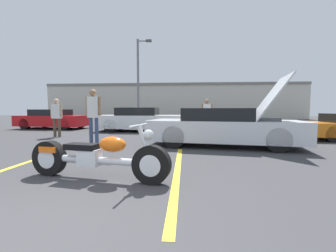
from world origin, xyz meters
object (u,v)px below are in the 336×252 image
light_pole (139,77)px  show_car_hood_open (224,127)px  spectator_midground (93,111)px  spectator_by_show_car (207,114)px  motorcycle (97,157)px  parked_car_mid_row (141,120)px  spectator_far_lot (57,114)px  parked_car_left_row (53,119)px

light_pole → show_car_hood_open: bearing=-65.4°
spectator_midground → spectator_by_show_car: bearing=38.7°
spectator_by_show_car → spectator_midground: size_ratio=0.89×
light_pole → motorcycle: (2.25, -14.53, -3.39)m
motorcycle → parked_car_mid_row: (-0.91, 8.33, 0.24)m
show_car_hood_open → spectator_midground: size_ratio=2.67×
motorcycle → show_car_hood_open: show_car_hood_open is taller
motorcycle → spectator_by_show_car: 7.57m
parked_car_mid_row → spectator_far_lot: 4.17m
parked_car_mid_row → spectator_midground: spectator_midground is taller
motorcycle → show_car_hood_open: bearing=63.7°
light_pole → motorcycle: 15.08m
motorcycle → show_car_hood_open: (2.72, 3.68, 0.23)m
light_pole → parked_car_left_row: (-4.33, -4.97, -3.19)m
motorcycle → spectator_far_lot: size_ratio=1.56×
parked_car_mid_row → spectator_midground: size_ratio=2.51×
spectator_midground → spectator_far_lot: spectator_midground is taller
light_pole → parked_car_left_row: light_pole is taller
parked_car_mid_row → spectator_far_lot: (-3.06, -2.81, 0.35)m
spectator_midground → motorcycle: bearing=-66.7°
spectator_midground → parked_car_mid_row: bearing=80.8°
spectator_far_lot → light_pole: bearing=79.2°
motorcycle → parked_car_left_row: size_ratio=0.59×
motorcycle → spectator_far_lot: bearing=135.8°
parked_car_mid_row → parked_car_left_row: size_ratio=1.08×
motorcycle → show_car_hood_open: 4.58m
motorcycle → parked_car_mid_row: parked_car_mid_row is taller
light_pole → show_car_hood_open: light_pole is taller
light_pole → parked_car_mid_row: size_ratio=1.46×
parked_car_left_row → spectator_far_lot: spectator_far_lot is taller
motorcycle → light_pole: bearing=108.9°
light_pole → spectator_far_lot: light_pole is taller
light_pole → spectator_far_lot: size_ratio=4.17×
motorcycle → spectator_by_show_car: bearing=80.8°
parked_car_mid_row → spectator_far_lot: bearing=-136.5°
light_pole → spectator_far_lot: 9.58m
parked_car_mid_row → parked_car_left_row: (-5.68, 1.22, -0.04)m
parked_car_left_row → spectator_by_show_car: bearing=-9.7°
show_car_hood_open → spectator_by_show_car: bearing=102.9°
show_car_hood_open → spectator_far_lot: 6.95m
show_car_hood_open → spectator_far_lot: bearing=173.8°
spectator_midground → spectator_far_lot: bearing=143.7°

